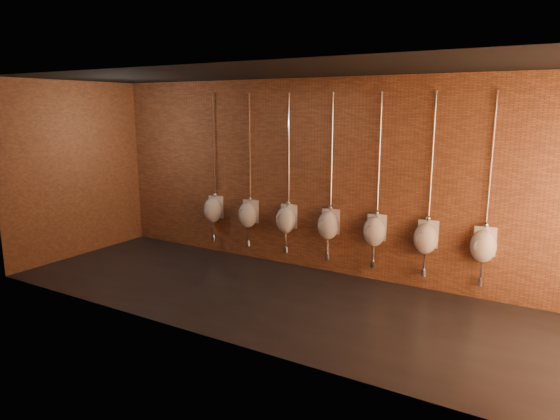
{
  "coord_description": "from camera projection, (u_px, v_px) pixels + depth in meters",
  "views": [
    {
      "loc": [
        3.65,
        -5.86,
        2.74
      ],
      "look_at": [
        -0.42,
        0.9,
        1.1
      ],
      "focal_mm": 32.0,
      "sensor_mm": 36.0,
      "label": 1
    }
  ],
  "objects": [
    {
      "name": "ground",
      "position": [
        273.0,
        297.0,
        7.32
      ],
      "size": [
        8.5,
        8.5,
        0.0
      ],
      "primitive_type": "plane",
      "color": "black",
      "rests_on": "ground"
    },
    {
      "name": "room_shell",
      "position": [
        272.0,
        160.0,
        6.91
      ],
      "size": [
        8.54,
        3.04,
        3.22
      ],
      "color": "black",
      "rests_on": "ground"
    },
    {
      "name": "urinal_0",
      "position": [
        213.0,
        209.0,
        9.4
      ],
      "size": [
        0.41,
        0.37,
        2.71
      ],
      "color": "white",
      "rests_on": "ground"
    },
    {
      "name": "urinal_1",
      "position": [
        248.0,
        214.0,
        9.0
      ],
      "size": [
        0.41,
        0.37,
        2.71
      ],
      "color": "white",
      "rests_on": "ground"
    },
    {
      "name": "urinal_2",
      "position": [
        286.0,
        219.0,
        8.59
      ],
      "size": [
        0.41,
        0.37,
        2.71
      ],
      "color": "white",
      "rests_on": "ground"
    },
    {
      "name": "urinal_3",
      "position": [
        328.0,
        224.0,
        8.19
      ],
      "size": [
        0.41,
        0.37,
        2.71
      ],
      "color": "white",
      "rests_on": "ground"
    },
    {
      "name": "urinal_4",
      "position": [
        375.0,
        230.0,
        7.79
      ],
      "size": [
        0.41,
        0.37,
        2.71
      ],
      "color": "white",
      "rests_on": "ground"
    },
    {
      "name": "urinal_5",
      "position": [
        426.0,
        237.0,
        7.38
      ],
      "size": [
        0.41,
        0.37,
        2.71
      ],
      "color": "white",
      "rests_on": "ground"
    },
    {
      "name": "urinal_6",
      "position": [
        483.0,
        245.0,
        6.98
      ],
      "size": [
        0.41,
        0.37,
        2.71
      ],
      "color": "white",
      "rests_on": "ground"
    }
  ]
}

